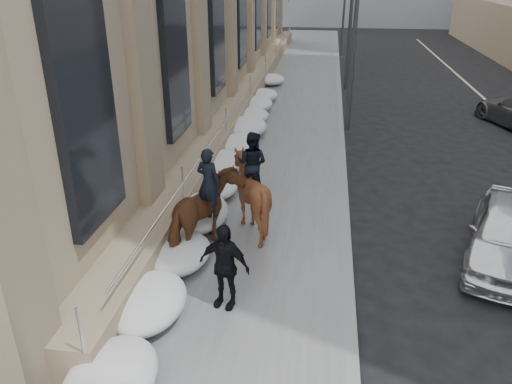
# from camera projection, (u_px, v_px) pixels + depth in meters

# --- Properties ---
(ground) EXTENTS (140.00, 140.00, 0.00)m
(ground) POSITION_uv_depth(u_px,v_px,m) (219.00, 327.00, 10.07)
(ground) COLOR black
(ground) RESTS_ON ground
(sidewalk) EXTENTS (5.00, 80.00, 0.12)m
(sidewalk) POSITION_uv_depth(u_px,v_px,m) (273.00, 155.00, 19.06)
(sidewalk) COLOR #58585B
(sidewalk) RESTS_ON ground
(curb) EXTENTS (0.24, 80.00, 0.12)m
(curb) POSITION_uv_depth(u_px,v_px,m) (342.00, 158.00, 18.73)
(curb) COLOR slate
(curb) RESTS_ON ground
(streetlight_mid) EXTENTS (1.71, 0.24, 8.00)m
(streetlight_mid) POSITION_uv_depth(u_px,v_px,m) (352.00, 21.00, 20.44)
(streetlight_mid) COLOR #2D2D30
(streetlight_mid) RESTS_ON ground
(traffic_signal) EXTENTS (4.10, 0.22, 6.00)m
(traffic_signal) POSITION_uv_depth(u_px,v_px,m) (334.00, 17.00, 27.98)
(traffic_signal) COLOR #2D2D30
(traffic_signal) RESTS_ON ground
(snow_bank) EXTENTS (1.70, 18.10, 0.76)m
(snow_bank) POSITION_uv_depth(u_px,v_px,m) (227.00, 160.00, 17.36)
(snow_bank) COLOR silver
(snow_bank) RESTS_ON sidewalk
(mounted_horse_left) EXTENTS (1.78, 2.55, 2.65)m
(mounted_horse_left) POSITION_uv_depth(u_px,v_px,m) (205.00, 212.00, 12.17)
(mounted_horse_left) COLOR #4F2C17
(mounted_horse_left) RESTS_ON sidewalk
(mounted_horse_right) EXTENTS (2.05, 2.20, 2.69)m
(mounted_horse_right) POSITION_uv_depth(u_px,v_px,m) (250.00, 190.00, 13.15)
(mounted_horse_right) COLOR #492615
(mounted_horse_right) RESTS_ON sidewalk
(pedestrian) EXTENTS (1.19, 0.72, 1.89)m
(pedestrian) POSITION_uv_depth(u_px,v_px,m) (224.00, 266.00, 10.17)
(pedestrian) COLOR black
(pedestrian) RESTS_ON sidewalk
(car_silver) EXTENTS (3.23, 4.87, 1.54)m
(car_silver) POSITION_uv_depth(u_px,v_px,m) (510.00, 234.00, 12.00)
(car_silver) COLOR #B3B7BB
(car_silver) RESTS_ON ground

